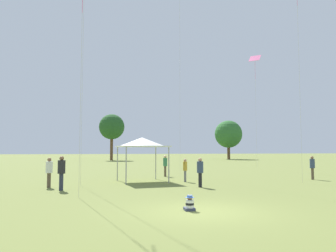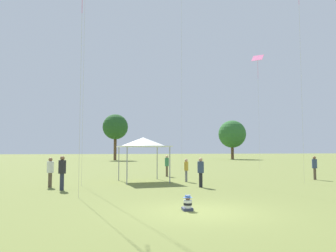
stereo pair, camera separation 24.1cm
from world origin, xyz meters
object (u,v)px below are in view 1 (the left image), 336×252
at_px(person_standing_0, 165,164).
at_px(distant_tree_1, 112,127).
at_px(person_standing_2, 61,170).
at_px(person_standing_3, 49,170).
at_px(kite_0, 255,61).
at_px(person_standing_1, 312,166).
at_px(distant_tree_0, 228,134).
at_px(person_standing_5, 200,170).
at_px(canopy_tent, 142,142).
at_px(seated_toddler, 190,204).
at_px(person_standing_4, 185,168).

xyz_separation_m(person_standing_0, distant_tree_1, (-2.71, 41.81, 5.77)).
relative_size(person_standing_2, person_standing_3, 1.07).
distance_m(person_standing_2, kite_0, 26.60).
bearing_deg(person_standing_1, person_standing_2, -115.58).
relative_size(person_standing_0, distant_tree_0, 0.20).
height_order(person_standing_0, person_standing_5, person_standing_0).
height_order(person_standing_2, person_standing_3, person_standing_2).
bearing_deg(person_standing_2, canopy_tent, -158.17).
relative_size(seated_toddler, distant_tree_0, 0.06).
xyz_separation_m(seated_toddler, canopy_tent, (-0.31, 10.84, 2.44)).
bearing_deg(person_standing_0, kite_0, -164.37).
bearing_deg(person_standing_3, person_standing_4, -61.90).
bearing_deg(seated_toddler, person_standing_1, 42.11).
height_order(seated_toddler, person_standing_5, person_standing_5).
distance_m(kite_0, distant_tree_1, 37.93).
distance_m(person_standing_5, canopy_tent, 5.17).
bearing_deg(person_standing_2, kite_0, -158.49).
distance_m(canopy_tent, distant_tree_0, 54.48).
distance_m(kite_0, distant_tree_0, 39.12).
bearing_deg(distant_tree_1, person_standing_2, -95.27).
relative_size(person_standing_0, person_standing_1, 1.01).
height_order(person_standing_3, canopy_tent, canopy_tent).
distance_m(seated_toddler, person_standing_0, 14.87).
xyz_separation_m(canopy_tent, distant_tree_1, (-0.32, 45.67, 4.13)).
xyz_separation_m(person_standing_0, distant_tree_0, (23.69, 43.87, 4.64)).
distance_m(person_standing_3, kite_0, 26.41).
distance_m(seated_toddler, person_standing_1, 15.61).
bearing_deg(person_standing_5, person_standing_4, -56.72).
relative_size(person_standing_2, person_standing_5, 1.08).
relative_size(person_standing_1, distant_tree_0, 0.19).
height_order(person_standing_1, distant_tree_1, distant_tree_1).
bearing_deg(person_standing_0, seated_toddler, 66.23).
xyz_separation_m(person_standing_4, distant_tree_0, (23.23, 48.42, 4.73)).
xyz_separation_m(seated_toddler, person_standing_2, (-5.19, 6.99, 0.86)).
height_order(kite_0, distant_tree_1, kite_0).
distance_m(seated_toddler, distant_tree_0, 64.23).
distance_m(seated_toddler, kite_0, 28.52).
bearing_deg(seated_toddler, person_standing_0, 84.97).
height_order(seated_toddler, kite_0, kite_0).
distance_m(seated_toddler, distant_tree_1, 56.89).
height_order(person_standing_0, distant_tree_1, distant_tree_1).
bearing_deg(person_standing_1, person_standing_5, -107.78).
relative_size(seated_toddler, person_standing_1, 0.33).
bearing_deg(person_standing_5, person_standing_0, -53.69).
bearing_deg(person_standing_0, person_standing_1, 138.33).
height_order(person_standing_3, kite_0, kite_0).
xyz_separation_m(person_standing_1, person_standing_3, (-18.14, -1.22, -0.01)).
bearing_deg(distant_tree_0, person_standing_0, -118.36).
bearing_deg(kite_0, person_standing_3, -59.70).
height_order(seated_toddler, distant_tree_1, distant_tree_1).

